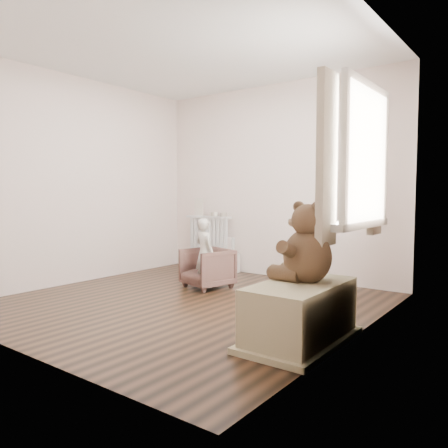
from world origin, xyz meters
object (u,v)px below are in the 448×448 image
Objects in this scene: toy_vanity at (227,253)px; teddy_bear at (307,254)px; child at (205,253)px; plush_cat at (364,208)px; toy_bench at (300,317)px; radiator at (209,243)px; armchair at (207,268)px.

teddy_bear is at bearing -41.62° from toy_vanity.
plush_cat reaches higher than child.
toy_bench is (1.79, -1.04, -0.23)m from child.
plush_cat reaches higher than teddy_bear.
toy_vanity is 0.83× the size of teddy_bear.
toy_vanity is at bearing 141.44° from teddy_bear.
toy_bench is at bearing -39.13° from radiator.
radiator is at bearing -36.94° from child.
plush_cat reaches higher than armchair.
toy_vanity reaches higher than toy_bench.
child reaches higher than radiator.
plush_cat is at bearing -25.11° from toy_vanity.
toy_vanity is 3.01m from teddy_bear.
child is 0.84× the size of toy_bench.
teddy_bear is at bearing -37.86° from radiator.
armchair is 2.08m from plush_cat.
teddy_bear is 2.31× the size of plush_cat.
toy_bench is 0.48m from teddy_bear.
plush_cat is (1.93, -0.08, 0.57)m from child.
child is at bearing 174.53° from plush_cat.
child is at bearing -73.67° from armchair.
radiator is 3.01m from plush_cat.
child is at bearing 149.82° from toy_bench.
toy_bench is (1.79, -1.09, -0.04)m from armchair.
toy_vanity is at bearing 130.17° from armchair.
toy_bench is 3.72× the size of plush_cat.
teddy_bear is (1.80, -0.95, 0.24)m from child.
armchair is at bearing -66.16° from toy_vanity.
child reaches higher than armchair.
armchair is at bearing -51.93° from radiator.
radiator reaches higher than armchair.
radiator is 1.52× the size of armchair.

